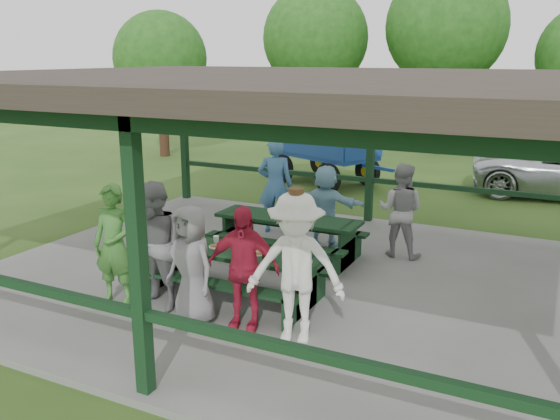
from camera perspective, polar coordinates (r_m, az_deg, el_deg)
The scene contains 18 objects.
ground at distance 9.78m, azimuth 1.45°, elevation -6.95°, with size 90.00×90.00×0.00m, color #2B4D18.
concrete_slab at distance 9.76m, azimuth 1.45°, elevation -6.68°, with size 10.00×8.00×0.10m, color slate.
pavilion_structure at distance 9.10m, azimuth 1.58°, elevation 11.94°, with size 10.60×8.60×3.24m.
picnic_table_near at distance 8.80m, azimuth -4.79°, elevation -5.47°, with size 2.78×1.39×0.75m.
picnic_table_far at distance 10.48m, azimuth 0.76°, elevation -2.12°, with size 2.58×1.39×0.75m.
table_setting at distance 8.61m, azimuth -3.39°, elevation -3.74°, with size 2.40×0.45×0.10m.
contestant_green at distance 8.77m, azimuth -15.65°, elevation -3.27°, with size 0.64×0.42×1.77m, color #438734.
contestant_grey_left at distance 8.44m, azimuth -11.83°, elevation -3.48°, with size 0.89×0.69×1.83m, color gray.
contestant_grey_mid at distance 7.95m, azimuth -8.53°, elevation -5.27°, with size 0.79×0.52×1.62m, color gray.
contestant_red at distance 7.73m, azimuth -3.59°, elevation -5.57°, with size 0.97×0.41×1.66m, color #BD203E.
contestant_white_fedora at distance 7.34m, azimuth 1.53°, elevation -5.60°, with size 1.37×0.98×1.97m.
spectator_lblue at distance 11.15m, azimuth 4.42°, elevation 0.46°, with size 1.43×0.46×1.54m, color #85B8CD.
spectator_blue at distance 11.90m, azimuth -0.46°, elevation 2.37°, with size 0.70×0.46×1.93m, color teal.
spectator_grey at distance 10.70m, azimuth 11.53°, elevation -0.02°, with size 0.82×0.64×1.68m, color gray.
farm_trailer at distance 17.11m, azimuth 4.32°, elevation 4.90°, with size 4.02×2.71×1.43m.
tree_far_left at distance 23.36m, azimuth 3.43°, elevation 16.15°, with size 3.98×3.98×6.21m.
tree_left at distance 22.98m, azimuth 15.73°, elevation 16.62°, with size 4.33×4.33×6.77m.
tree_edge_left at distance 22.05m, azimuth -11.45°, elevation 14.07°, with size 3.29×3.29×5.14m.
Camera 1 is at (3.81, -8.25, 3.60)m, focal length 38.00 mm.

